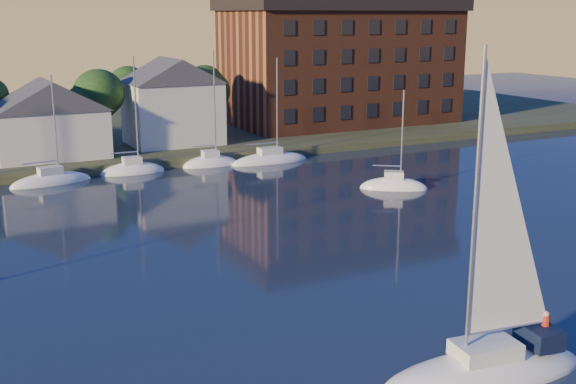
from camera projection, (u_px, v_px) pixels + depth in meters
shoreline_land at (77, 137)px, 94.23m from camera, size 160.00×50.00×2.00m
wooden_dock at (122, 169)px, 74.36m from camera, size 120.00×3.00×1.00m
clubhouse_centre at (49, 118)px, 74.79m from camera, size 11.55×8.40×8.08m
clubhouse_east at (172, 100)px, 82.51m from camera, size 10.50×8.40×9.80m
condo_block at (341, 58)px, 98.26m from camera, size 31.00×17.00×17.40m
tree_line at (111, 89)px, 83.03m from camera, size 93.40×5.40×8.90m
moored_fleet at (1, 187)px, 66.43m from camera, size 63.50×2.40×12.05m
hero_sailboat at (487, 363)px, 31.70m from camera, size 10.41×4.49×15.49m
drifting_sailboat_right at (394, 188)px, 65.99m from camera, size 6.31×5.13×10.12m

